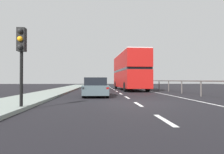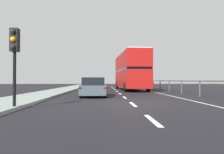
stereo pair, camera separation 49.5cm
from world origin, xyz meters
The scene contains 8 objects.
ground_plane centered at (0.00, 0.00, -0.05)m, with size 73.25×120.00×0.10m, color black.
near_sidewalk_kerb centered at (-6.01, 0.00, 0.07)m, with size 2.76×80.00×0.14m, color gray.
lane_paint_markings centered at (2.21, 8.34, 0.00)m, with size 3.67×46.00×0.01m.
bridge_side_railing centered at (5.34, 9.00, 0.91)m, with size 0.10×42.00×1.13m.
double_decker_bus_red centered at (1.76, 14.07, 2.29)m, with size 2.94×10.80×4.28m.
hatchback_car_near centered at (-2.09, 4.40, 0.64)m, with size 1.76×4.47×1.33m.
traffic_signal_pole centered at (-4.83, -2.62, 2.39)m, with size 0.30×0.42×3.00m.
sedan_car_ahead centered at (-2.19, 21.19, 0.65)m, with size 1.84×4.20×1.35m.
Camera 2 is at (-1.39, -10.99, 1.13)m, focal length 34.36 mm.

